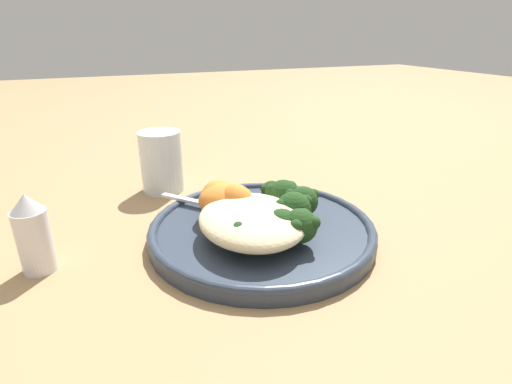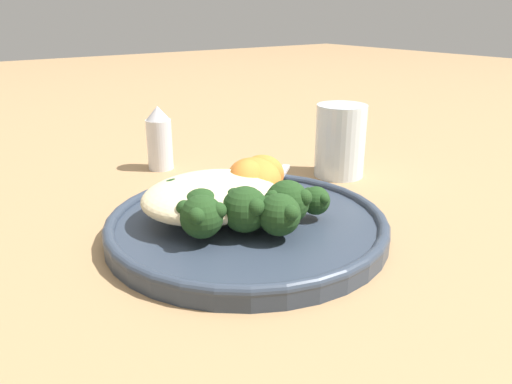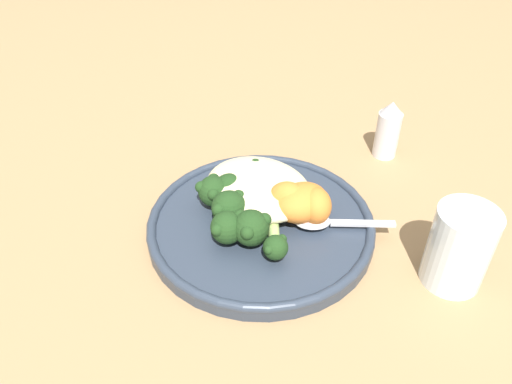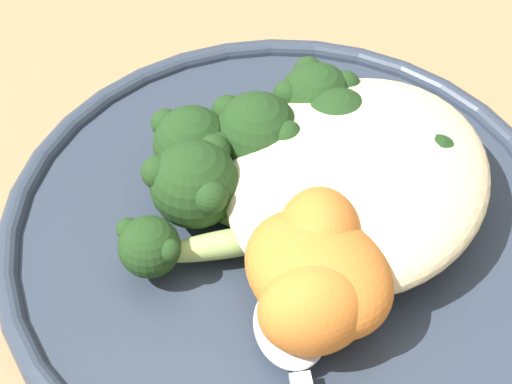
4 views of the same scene
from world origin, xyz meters
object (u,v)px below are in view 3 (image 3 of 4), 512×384
Objects in this scene: broccoli_stalk_5 at (252,226)px; broccoli_stalk_0 at (258,179)px; broccoli_stalk_1 at (238,194)px; broccoli_stalk_4 at (236,225)px; water_glass at (459,248)px; spoon at (321,221)px; sweet_potato_chunk_2 at (316,205)px; broccoli_stalk_6 at (275,240)px; salt_shaker at (388,130)px; broccoli_stalk_2 at (221,194)px; sweet_potato_chunk_0 at (290,201)px; broccoli_stalk_3 at (235,209)px; quinoa_mound at (258,188)px; sweet_potato_chunk_1 at (301,202)px.

broccoli_stalk_0 is at bearing -151.78° from broccoli_stalk_5.
broccoli_stalk_4 is (0.04, -0.04, 0.00)m from broccoli_stalk_1.
broccoli_stalk_4 is 1.20× the size of water_glass.
spoon is 1.11× the size of water_glass.
broccoli_stalk_6 is at bearing -93.93° from sweet_potato_chunk_2.
sweet_potato_chunk_2 is at bearing -83.62° from salt_shaker.
broccoli_stalk_2 is at bearing -140.76° from broccoli_stalk_6.
broccoli_stalk_1 is 1.31× the size of broccoli_stalk_6.
sweet_potato_chunk_0 is 0.20m from water_glass.
broccoli_stalk_3 is at bearing 117.81° from broccoli_stalk_1.
quinoa_mound is at bearing -176.65° from sweet_potato_chunk_0.
sweet_potato_chunk_1 is at bearing 168.43° from broccoli_stalk_4.
water_glass reaches higher than broccoli_stalk_1.
broccoli_stalk_4 is at bearing 148.10° from broccoli_stalk_0.
broccoli_stalk_6 is (0.09, -0.07, -0.00)m from broccoli_stalk_0.
broccoli_stalk_6 is (0.03, 0.01, -0.01)m from broccoli_stalk_5.
salt_shaker is (-0.18, 0.17, -0.00)m from water_glass.
salt_shaker is (0.07, 0.25, 0.01)m from broccoli_stalk_1.
quinoa_mound is 1.56× the size of broccoli_stalk_5.
broccoli_stalk_5 is (0.06, -0.04, 0.00)m from broccoli_stalk_1.
water_glass reaches higher than sweet_potato_chunk_2.
sweet_potato_chunk_1 is at bearing 147.15° from broccoli_stalk_6.
broccoli_stalk_4 is at bearing -95.29° from salt_shaker.
sweet_potato_chunk_1 is (0.07, -0.01, 0.01)m from broccoli_stalk_0.
broccoli_stalk_2 is at bearing -124.44° from quinoa_mound.
salt_shaker is (0.03, 0.29, 0.01)m from broccoli_stalk_4.
broccoli_stalk_0 is 0.07m from broccoli_stalk_3.
water_glass reaches higher than sweet_potato_chunk_1.
broccoli_stalk_6 is 1.68× the size of sweet_potato_chunk_2.
sweet_potato_chunk_1 is (0.05, 0.06, 0.00)m from broccoli_stalk_3.
sweet_potato_chunk_0 is 0.03m from sweet_potato_chunk_2.
broccoli_stalk_1 reaches higher than broccoli_stalk_0.
broccoli_stalk_3 is 0.90× the size of water_glass.
broccoli_stalk_5 is at bearing -112.80° from sweet_potato_chunk_2.
broccoli_stalk_1 is 1.20× the size of broccoli_stalk_3.
sweet_potato_chunk_1 reaches higher than broccoli_stalk_4.
broccoli_stalk_6 is 0.20m from water_glass.
water_glass is at bearing -42.66° from salt_shaker.
broccoli_stalk_3 reaches higher than broccoli_stalk_0.
broccoli_stalk_1 is 0.98× the size of broccoli_stalk_2.
water_glass is (0.18, 0.05, 0.00)m from sweet_potato_chunk_1.
broccoli_stalk_5 reaches higher than quinoa_mound.
sweet_potato_chunk_1 is 0.18m from water_glass.
quinoa_mound is 0.02m from broccoli_stalk_0.
broccoli_stalk_5 is at bearing -94.89° from sweet_potato_chunk_0.
spoon is at bearing 140.37° from broccoli_stalk_5.
sweet_potato_chunk_1 reaches higher than broccoli_stalk_0.
sweet_potato_chunk_0 is 0.01m from sweet_potato_chunk_1.
water_glass reaches higher than quinoa_mound.
broccoli_stalk_3 reaches higher than broccoli_stalk_4.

